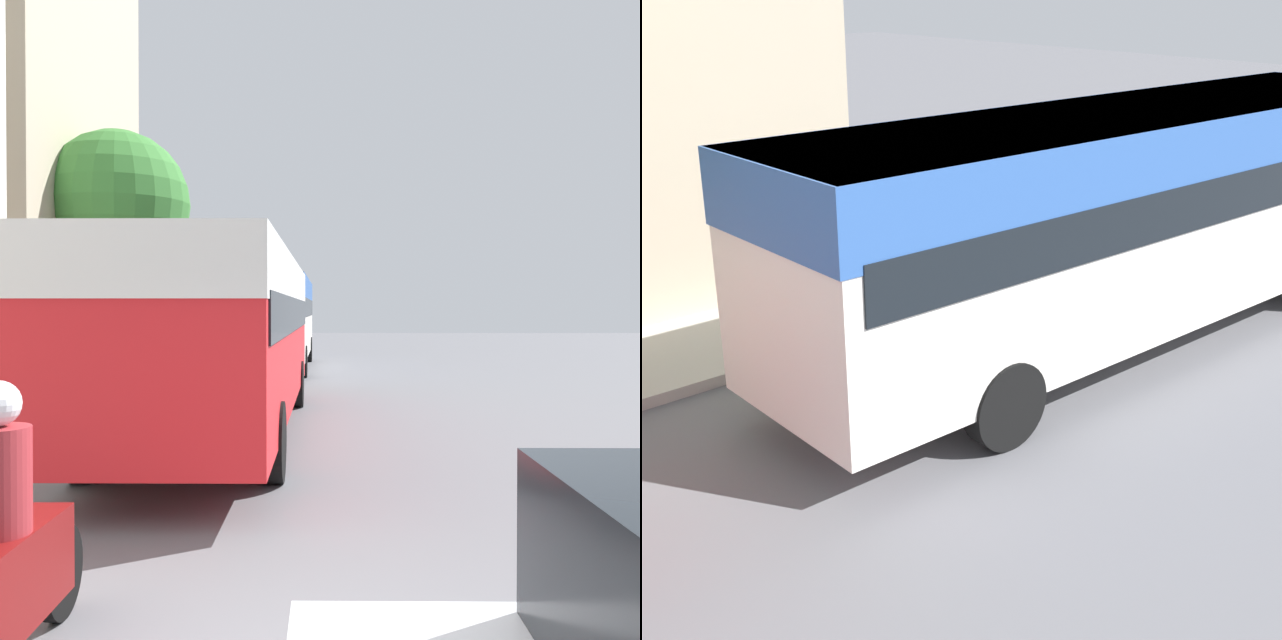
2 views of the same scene
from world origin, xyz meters
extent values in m
cube|color=red|center=(-1.66, 8.43, 1.73)|extent=(2.53, 10.92, 2.47)
cube|color=white|center=(-1.66, 8.43, 2.60)|extent=(2.56, 10.98, 0.74)
cube|color=black|center=(-1.66, 8.43, 2.04)|extent=(2.58, 10.49, 0.54)
cylinder|color=black|center=(-2.82, 11.82, 0.50)|extent=(0.28, 1.00, 1.00)
cylinder|color=black|center=(-0.49, 11.82, 0.50)|extent=(0.28, 1.00, 1.00)
cylinder|color=black|center=(-2.82, 5.04, 0.50)|extent=(0.28, 1.00, 1.00)
cylinder|color=black|center=(-0.49, 5.04, 0.50)|extent=(0.28, 1.00, 1.00)
cube|color=silver|center=(-1.72, 21.80, 1.85)|extent=(2.45, 10.79, 2.69)
cube|color=#2D569E|center=(-1.72, 21.80, 2.79)|extent=(2.47, 10.85, 0.81)
cube|color=black|center=(-1.72, 21.80, 2.18)|extent=(2.49, 10.36, 0.59)
cylinder|color=black|center=(-2.85, 25.14, 0.50)|extent=(0.28, 1.00, 1.00)
cylinder|color=black|center=(-0.60, 25.14, 0.50)|extent=(0.28, 1.00, 1.00)
cylinder|color=black|center=(-2.85, 18.45, 0.50)|extent=(0.28, 1.00, 1.00)
cylinder|color=black|center=(-0.60, 18.45, 0.50)|extent=(0.28, 1.00, 1.00)
cube|color=maroon|center=(-1.66, 0.41, 0.59)|extent=(0.39, 1.10, 0.55)
cylinder|color=black|center=(-1.66, 1.21, 0.32)|extent=(0.10, 0.64, 0.64)
cylinder|color=brown|center=(-5.21, 14.48, 1.78)|extent=(0.36, 0.36, 3.25)
sphere|color=#387A33|center=(-5.21, 14.48, 4.80)|extent=(3.74, 3.74, 3.74)
camera|label=1|loc=(0.18, -3.63, 2.13)|focal=40.00mm
camera|label=2|loc=(5.53, 12.46, 4.82)|focal=50.00mm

